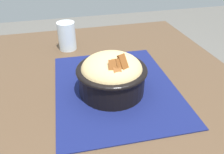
# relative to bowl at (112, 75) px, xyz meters

# --- Properties ---
(table) EXTENTS (1.09, 0.83, 0.72)m
(table) POSITION_rel_bowl_xyz_m (0.00, -0.02, -0.14)
(table) COLOR #4C3826
(table) RESTS_ON ground_plane
(placemat) EXTENTS (0.45, 0.37, 0.00)m
(placemat) POSITION_rel_bowl_xyz_m (0.02, -0.02, -0.06)
(placemat) COLOR #11194C
(placemat) RESTS_ON table
(bowl) EXTENTS (0.24, 0.24, 0.14)m
(bowl) POSITION_rel_bowl_xyz_m (0.00, 0.00, 0.00)
(bowl) COLOR black
(bowl) RESTS_ON placemat
(fork) EXTENTS (0.03, 0.13, 0.00)m
(fork) POSITION_rel_bowl_xyz_m (0.15, 0.01, -0.06)
(fork) COLOR silver
(fork) RESTS_ON placemat
(drinking_glass) EXTENTS (0.07, 0.07, 0.11)m
(drinking_glass) POSITION_rel_bowl_xyz_m (0.33, 0.10, -0.01)
(drinking_glass) COLOR silver
(drinking_glass) RESTS_ON table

